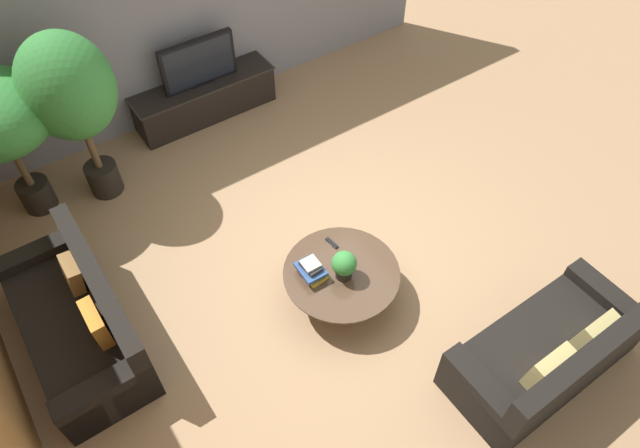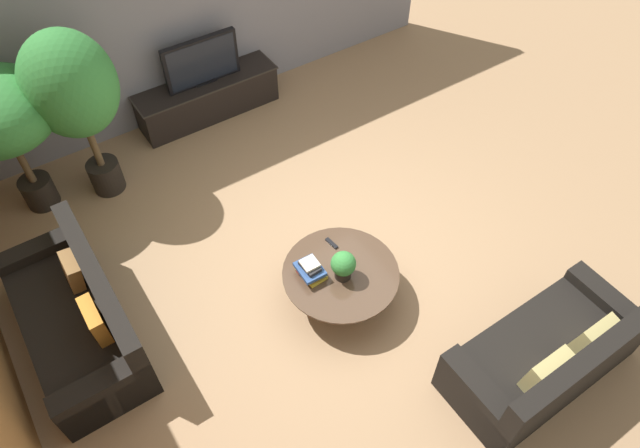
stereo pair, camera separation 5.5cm
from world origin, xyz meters
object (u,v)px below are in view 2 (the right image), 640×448
(media_console, at_px, (208,97))
(couch_near_entry, at_px, (547,357))
(potted_palm_corner, at_px, (72,90))
(potted_plant_tabletop, at_px, (343,265))
(television, at_px, (201,62))
(couch_by_wall, at_px, (79,319))
(coffee_table, at_px, (340,279))

(media_console, height_order, couch_near_entry, couch_near_entry)
(potted_palm_corner, height_order, potted_plant_tabletop, potted_palm_corner)
(media_console, xyz_separation_m, couch_near_entry, (0.80, -5.10, 0.02))
(television, height_order, potted_plant_tabletop, television)
(couch_by_wall, relative_size, potted_plant_tabletop, 5.97)
(media_console, xyz_separation_m, coffee_table, (-0.24, -3.38, 0.02))
(television, relative_size, coffee_table, 0.87)
(potted_plant_tabletop, bearing_deg, media_console, 85.89)
(television, bearing_deg, couch_near_entry, -81.02)
(television, distance_m, potted_plant_tabletop, 3.44)
(coffee_table, distance_m, potted_palm_corner, 3.32)
(media_console, bearing_deg, coffee_table, -94.00)
(couch_by_wall, bearing_deg, couch_near_entry, 50.89)
(couch_by_wall, relative_size, couch_near_entry, 1.07)
(media_console, height_order, potted_plant_tabletop, potted_plant_tabletop)
(media_console, relative_size, couch_by_wall, 1.00)
(coffee_table, height_order, couch_by_wall, couch_by_wall)
(media_console, distance_m, coffee_table, 3.39)
(couch_by_wall, bearing_deg, media_console, 133.39)
(television, bearing_deg, media_console, 90.00)
(couch_by_wall, height_order, potted_palm_corner, potted_palm_corner)
(television, xyz_separation_m, coffee_table, (-0.24, -3.38, -0.53))
(television, xyz_separation_m, potted_palm_corner, (-1.63, -0.58, 0.60))
(couch_by_wall, distance_m, potted_palm_corner, 2.31)
(coffee_table, xyz_separation_m, potted_palm_corner, (-1.40, 2.80, 1.12))
(couch_near_entry, distance_m, potted_palm_corner, 5.25)
(media_console, xyz_separation_m, potted_plant_tabletop, (-0.25, -3.43, 0.32))
(media_console, height_order, potted_palm_corner, potted_palm_corner)
(potted_palm_corner, relative_size, potted_plant_tabletop, 6.39)
(television, relative_size, couch_near_entry, 0.55)
(couch_by_wall, xyz_separation_m, potted_palm_corner, (0.89, 1.80, 1.13))
(potted_palm_corner, distance_m, potted_plant_tabletop, 3.27)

